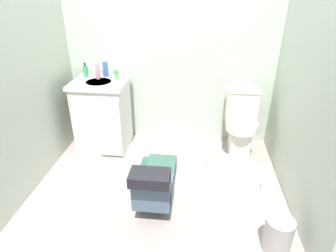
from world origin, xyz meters
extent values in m
cube|color=gray|center=(0.00, 0.00, -0.02)|extent=(2.89, 2.94, 0.04)
cube|color=#B8C6B5|center=(0.00, 1.01, 1.20)|extent=(2.55, 0.08, 2.40)
cube|color=#B8C6B5|center=(-1.24, 0.00, 1.20)|extent=(0.08, 1.94, 2.40)
cube|color=#B8C6B5|center=(1.24, 0.00, 1.20)|extent=(0.08, 1.94, 2.40)
cube|color=silver|center=(0.83, 0.66, 0.19)|extent=(0.22, 0.30, 0.38)
cylinder|color=silver|center=(0.83, 0.60, 0.38)|extent=(0.35, 0.35, 0.08)
cube|color=silver|center=(0.83, 0.79, 0.55)|extent=(0.34, 0.17, 0.34)
cube|color=silver|center=(0.83, 0.79, 0.73)|extent=(0.36, 0.19, 0.03)
cube|color=silver|center=(-0.75, 0.66, 0.39)|extent=(0.56, 0.48, 0.78)
cube|color=silver|center=(-0.75, 0.66, 0.80)|extent=(0.60, 0.52, 0.04)
cylinder|color=silver|center=(-0.75, 0.64, 0.79)|extent=(0.28, 0.28, 0.05)
cube|color=silver|center=(-0.60, 0.40, 0.37)|extent=(0.26, 0.03, 0.66)
cylinder|color=silver|center=(-0.75, 0.80, 0.87)|extent=(0.02, 0.02, 0.10)
cube|color=#33594C|center=(0.00, 0.01, 0.09)|extent=(0.29, 0.52, 0.17)
sphere|color=tan|center=(0.00, 0.34, 0.10)|extent=(0.19, 0.19, 0.19)
cube|color=#4A5D71|center=(0.00, -0.35, 0.18)|extent=(0.31, 0.28, 0.20)
cube|color=#4A5D71|center=(0.00, -0.49, 0.30)|extent=(0.31, 0.12, 0.32)
cube|color=black|center=(0.00, -0.54, 0.47)|extent=(0.31, 0.19, 0.09)
cylinder|color=#33594C|center=(-0.19, 0.17, 0.06)|extent=(0.08, 0.30, 0.08)
cube|color=silver|center=(0.78, 0.79, 0.80)|extent=(0.22, 0.11, 0.10)
cylinder|color=#36955B|center=(-0.94, 0.78, 0.89)|extent=(0.06, 0.06, 0.13)
cylinder|color=black|center=(-0.94, 0.78, 0.97)|extent=(0.02, 0.02, 0.04)
cylinder|color=white|center=(-0.84, 0.80, 0.89)|extent=(0.04, 0.04, 0.14)
cylinder|color=pink|center=(-0.79, 0.73, 0.91)|extent=(0.05, 0.05, 0.18)
cylinder|color=#436ABB|center=(-0.72, 0.81, 0.91)|extent=(0.06, 0.06, 0.17)
cylinder|color=silver|center=(-0.66, 0.78, 0.89)|extent=(0.04, 0.04, 0.14)
cylinder|color=#4D9F4C|center=(-0.58, 0.75, 0.87)|extent=(0.05, 0.05, 0.10)
cylinder|color=#999691|center=(0.98, -0.67, 0.14)|extent=(0.21, 0.21, 0.28)
cylinder|color=white|center=(0.53, 0.38, 0.10)|extent=(0.11, 0.11, 0.20)
cylinder|color=white|center=(1.04, 0.01, 0.05)|extent=(0.11, 0.11, 0.10)
camera|label=1|loc=(0.34, -2.30, 1.84)|focal=31.07mm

